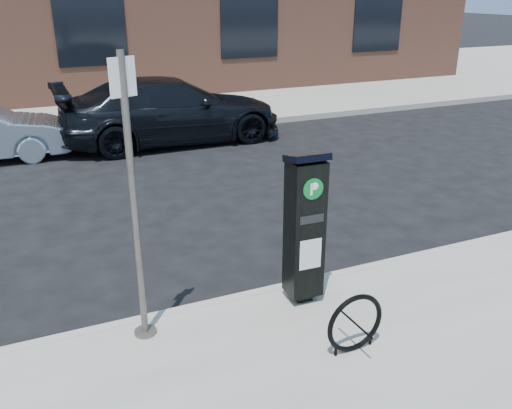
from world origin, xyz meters
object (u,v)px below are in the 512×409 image
bike_rack (355,323)px  car_dark (171,110)px  sign_pole (134,207)px  parking_kiosk (305,227)px

bike_rack → car_dark: car_dark is taller
sign_pole → bike_rack: 2.34m
sign_pole → car_dark: 7.99m
parking_kiosk → bike_rack: (0.01, -1.02, -0.59)m
bike_rack → car_dark: size_ratio=0.12×
sign_pole → car_dark: sign_pole is taller
parking_kiosk → sign_pole: size_ratio=0.62×
parking_kiosk → car_dark: parking_kiosk is taller
sign_pole → car_dark: size_ratio=0.54×
bike_rack → car_dark: (0.62, 8.66, 0.30)m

